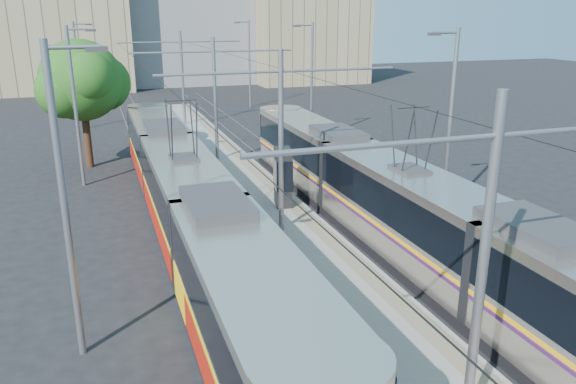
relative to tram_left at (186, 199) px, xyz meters
name	(u,v)px	position (x,y,z in m)	size (l,w,h in m)	color
ground	(374,341)	(3.60, -8.77, -1.71)	(160.00, 160.00, 0.00)	black
platform	(229,175)	(3.60, 8.23, -1.56)	(4.00, 50.00, 0.30)	gray
tactile_strip_left	(203,174)	(2.15, 8.23, -1.40)	(0.70, 50.00, 0.01)	gray
tactile_strip_right	(255,170)	(5.05, 8.23, -1.40)	(0.70, 50.00, 0.01)	gray
rails	(229,177)	(3.60, 8.23, -1.69)	(8.71, 70.00, 0.03)	gray
tram_left	(186,199)	(0.00, 0.00, 0.00)	(2.43, 29.29, 5.50)	black
tram_right	(407,209)	(7.20, -4.16, 0.15)	(2.43, 30.72, 5.50)	black
catenary	(240,102)	(3.60, 5.39, 2.82)	(9.20, 70.00, 7.00)	gray
street_lamps	(211,91)	(3.60, 12.23, 2.47)	(15.18, 38.22, 8.00)	gray
shelter	(283,176)	(4.61, 2.04, -0.04)	(0.93, 1.29, 2.61)	black
tree	(87,81)	(-3.27, 13.22, 3.19)	(4.98, 4.61, 7.24)	#382314
building_left	(54,22)	(-6.40, 51.23, 5.91)	(16.32, 12.24, 15.22)	#9B8869
building_centre	(189,15)	(9.60, 55.23, 6.60)	(18.36, 14.28, 16.59)	slate
building_right	(306,31)	(23.60, 49.23, 4.69)	(14.28, 10.20, 12.78)	#9B8869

